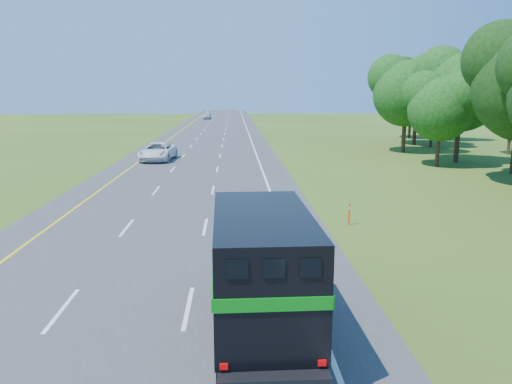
# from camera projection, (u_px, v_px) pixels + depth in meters

# --- Properties ---
(road) EXTENTS (15.00, 260.00, 0.04)m
(road) POSITION_uv_depth(u_px,v_px,m) (204.00, 152.00, 52.80)
(road) COLOR #38383A
(road) RESTS_ON ground
(lane_markings) EXTENTS (11.15, 260.00, 0.01)m
(lane_markings) POSITION_uv_depth(u_px,v_px,m) (204.00, 152.00, 52.79)
(lane_markings) COLOR yellow
(lane_markings) RESTS_ON road
(horse_truck) EXTENTS (2.54, 7.58, 3.33)m
(horse_truck) POSITION_uv_depth(u_px,v_px,m) (260.00, 265.00, 12.99)
(horse_truck) COLOR black
(horse_truck) RESTS_ON road
(white_suv) EXTENTS (3.21, 6.11, 1.64)m
(white_suv) POSITION_uv_depth(u_px,v_px,m) (158.00, 151.00, 46.41)
(white_suv) COLOR white
(white_suv) RESTS_ON road
(far_car) EXTENTS (1.90, 4.38, 1.47)m
(far_car) POSITION_uv_depth(u_px,v_px,m) (207.00, 116.00, 118.83)
(far_car) COLOR #B4B3BA
(far_car) RESTS_ON road
(delineator) EXTENTS (0.09, 0.05, 1.06)m
(delineator) POSITION_uv_depth(u_px,v_px,m) (349.00, 213.00, 23.84)
(delineator) COLOR #FF420D
(delineator) RESTS_ON ground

